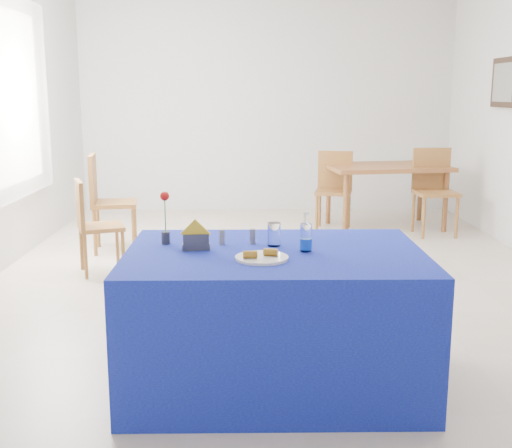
{
  "coord_description": "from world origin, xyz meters",
  "views": [
    {
      "loc": [
        -0.27,
        -5.28,
        1.59
      ],
      "look_at": [
        -0.22,
        -2.0,
        0.92
      ],
      "focal_mm": 45.0,
      "sensor_mm": 36.0,
      "label": 1
    }
  ],
  "objects": [
    {
      "name": "blue_table",
      "position": [
        -0.12,
        -1.94,
        0.38
      ],
      "size": [
        1.6,
        1.1,
        0.76
      ],
      "color": "#101195",
      "rests_on": "floor"
    },
    {
      "name": "room_shell",
      "position": [
        0.0,
        0.0,
        1.75
      ],
      "size": [
        7.0,
        7.0,
        7.0
      ],
      "color": "silver",
      "rests_on": "ground"
    },
    {
      "name": "picture_frame",
      "position": [
        2.47,
        1.6,
        1.7
      ],
      "size": [
        0.06,
        0.64,
        0.52
      ],
      "primitive_type": "cube",
      "color": "black",
      "rests_on": "room_shell"
    },
    {
      "name": "chair_win_b",
      "position": [
        -1.7,
        1.14,
        0.57
      ],
      "size": [
        0.5,
        0.5,
        0.99
      ],
      "rotation": [
        0.0,
        0.0,
        1.71
      ],
      "color": "#935D2A",
      "rests_on": "floor"
    },
    {
      "name": "pepper_shaker",
      "position": [
        -0.24,
        -1.77,
        0.8
      ],
      "size": [
        0.03,
        0.03,
        0.08
      ],
      "primitive_type": "cylinder",
      "color": "slate",
      "rests_on": "blue_table"
    },
    {
      "name": "picture_art",
      "position": [
        2.44,
        1.6,
        1.7
      ],
      "size": [
        0.02,
        0.52,
        0.4
      ],
      "primitive_type": "cube",
      "color": "#998C66",
      "rests_on": "room_shell"
    },
    {
      "name": "water_bottle",
      "position": [
        0.05,
        -1.95,
        0.83
      ],
      "size": [
        0.07,
        0.07,
        0.21
      ],
      "color": "white",
      "rests_on": "blue_table"
    },
    {
      "name": "oak_table",
      "position": [
        1.39,
        2.26,
        0.68
      ],
      "size": [
        1.51,
        1.09,
        0.76
      ],
      "color": "#965A2B",
      "rests_on": "floor"
    },
    {
      "name": "chair_bg_left",
      "position": [
        0.77,
        2.21,
        0.53
      ],
      "size": [
        0.49,
        0.49,
        0.92
      ],
      "rotation": [
        0.0,
        0.0,
        -0.21
      ],
      "color": "#935D2A",
      "rests_on": "floor"
    },
    {
      "name": "chair_win_a",
      "position": [
        -1.64,
        0.3,
        0.49
      ],
      "size": [
        0.49,
        0.49,
        0.85
      ],
      "rotation": [
        0.0,
        0.0,
        1.92
      ],
      "color": "#935D2A",
      "rests_on": "floor"
    },
    {
      "name": "napkin_holder",
      "position": [
        -0.54,
        -1.91,
        0.81
      ],
      "size": [
        0.16,
        0.08,
        0.17
      ],
      "color": "#3C3C41",
      "rests_on": "blue_table"
    },
    {
      "name": "floor",
      "position": [
        0.0,
        0.0,
        0.0
      ],
      "size": [
        7.0,
        7.0,
        0.0
      ],
      "primitive_type": "plane",
      "color": "beige",
      "rests_on": "ground"
    },
    {
      "name": "drinking_glass",
      "position": [
        -0.12,
        -1.82,
        0.82
      ],
      "size": [
        0.07,
        0.07,
        0.13
      ],
      "primitive_type": "cylinder",
      "color": "white",
      "rests_on": "blue_table"
    },
    {
      "name": "plate",
      "position": [
        -0.19,
        -2.12,
        0.77
      ],
      "size": [
        0.27,
        0.27,
        0.01
      ],
      "primitive_type": "cylinder",
      "color": "silver",
      "rests_on": "blue_table"
    },
    {
      "name": "rose_vase",
      "position": [
        -0.72,
        -1.77,
        0.91
      ],
      "size": [
        0.05,
        0.05,
        0.3
      ],
      "color": "#27282D",
      "rests_on": "blue_table"
    },
    {
      "name": "window_pane",
      "position": [
        -2.47,
        0.8,
        1.55
      ],
      "size": [
        0.04,
        1.5,
        1.6
      ],
      "primitive_type": "cube",
      "color": "white",
      "rests_on": "room_shell"
    },
    {
      "name": "curtain",
      "position": [
        -2.4,
        0.8,
        1.55
      ],
      "size": [
        0.04,
        1.75,
        1.85
      ],
      "primitive_type": "cube",
      "color": "white",
      "rests_on": "room_shell"
    },
    {
      "name": "salt_shaker",
      "position": [
        -0.41,
        -1.78,
        0.8
      ],
      "size": [
        0.03,
        0.03,
        0.08
      ],
      "primitive_type": "cylinder",
      "color": "slate",
      "rests_on": "blue_table"
    },
    {
      "name": "banana_pieces",
      "position": [
        -0.2,
        -2.12,
        0.79
      ],
      "size": [
        0.18,
        0.09,
        0.04
      ],
      "color": "gold",
      "rests_on": "plate"
    },
    {
      "name": "chair_bg_right",
      "position": [
        1.86,
        1.92,
        0.56
      ],
      "size": [
        0.46,
        0.46,
        0.98
      ],
      "rotation": [
        0.0,
        0.0,
        0.05
      ],
      "color": "#935D2A",
      "rests_on": "floor"
    }
  ]
}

